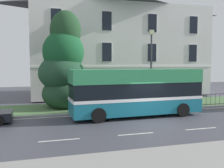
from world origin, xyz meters
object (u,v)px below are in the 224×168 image
at_px(evergreen_tree, 64,67).
at_px(georgian_townhouse, 117,43).
at_px(single_decker_bus, 136,92).
at_px(street_lamp_post, 151,63).
at_px(litter_bin, 191,99).

bearing_deg(evergreen_tree, georgian_townhouse, 49.59).
height_order(single_decker_bus, street_lamp_post, street_lamp_post).
distance_m(georgian_townhouse, litter_bin, 12.21).
distance_m(georgian_townhouse, evergreen_tree, 11.09).
height_order(evergreen_tree, street_lamp_post, evergreen_tree).
xyz_separation_m(georgian_townhouse, evergreen_tree, (-6.96, -8.18, -2.79)).
relative_size(street_lamp_post, litter_bin, 6.28).
relative_size(georgian_townhouse, evergreen_tree, 2.43).
relative_size(georgian_townhouse, litter_bin, 19.72).
relative_size(evergreen_tree, litter_bin, 8.10).
height_order(evergreen_tree, single_decker_bus, evergreen_tree).
bearing_deg(street_lamp_post, georgian_townhouse, 90.07).
xyz_separation_m(evergreen_tree, litter_bin, (10.61, -2.06, -2.79)).
height_order(single_decker_bus, litter_bin, single_decker_bus).
bearing_deg(litter_bin, single_decker_bus, -158.13).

